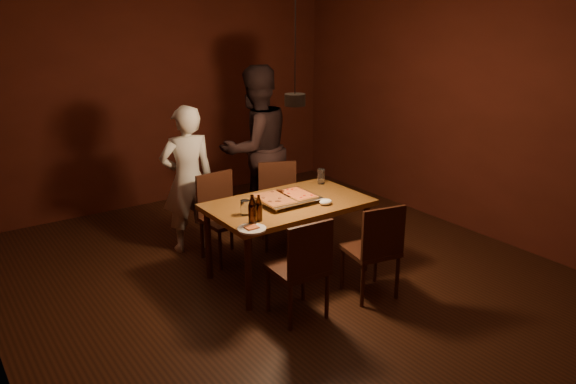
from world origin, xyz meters
TOP-DOWN VIEW (x-y plane):
  - room_shell at (0.00, 0.00)m, footprint 6.00×6.00m
  - dining_table at (0.07, 0.21)m, footprint 1.50×0.90m
  - chair_far_left at (-0.26, 0.94)m, footprint 0.44×0.44m
  - chair_far_right at (0.46, 0.93)m, footprint 0.56×0.56m
  - chair_near_left at (-0.31, -0.55)m, footprint 0.44×0.44m
  - chair_near_right at (0.43, -0.62)m, footprint 0.49×0.49m
  - pizza_tray at (0.07, 0.22)m, footprint 0.56×0.46m
  - pizza_meat at (-0.07, 0.23)m, footprint 0.29×0.44m
  - pizza_cheese at (0.19, 0.22)m, footprint 0.24×0.37m
  - spatula at (0.07, 0.23)m, footprint 0.11×0.25m
  - beer_bottle_a at (-0.51, -0.11)m, footprint 0.07×0.07m
  - beer_bottle_b at (-0.41, -0.05)m, footprint 0.06×0.06m
  - water_glass_left at (-0.43, 0.15)m, footprint 0.08×0.08m
  - water_glass_right at (0.69, 0.49)m, footprint 0.08×0.08m
  - plate_slice at (-0.57, -0.19)m, footprint 0.24×0.24m
  - napkin at (0.32, -0.05)m, footprint 0.13×0.10m
  - diner_white at (-0.44, 1.32)m, footprint 0.62×0.45m
  - diner_dark at (0.51, 1.48)m, footprint 0.98×0.79m
  - pendant_lamp at (0.00, 0.00)m, footprint 0.18×0.18m

SIDE VIEW (x-z plane):
  - chair_far_left at x=-0.26m, z-range 0.29..0.78m
  - chair_far_right at x=0.46m, z-range 0.29..0.78m
  - chair_near_left at x=-0.31m, z-range 0.29..0.78m
  - chair_near_right at x=0.43m, z-range 0.29..0.78m
  - dining_table at x=0.07m, z-range 0.30..1.05m
  - plate_slice at x=-0.57m, z-range 0.75..0.77m
  - pizza_tray at x=0.07m, z-range 0.75..0.80m
  - napkin at x=0.32m, z-range 0.75..0.80m
  - diner_white at x=-0.44m, z-range 0.00..1.57m
  - pizza_meat at x=-0.07m, z-range 0.80..0.82m
  - pizza_cheese at x=0.19m, z-range 0.80..0.82m
  - spatula at x=0.07m, z-range 0.79..0.83m
  - water_glass_left at x=-0.43m, z-range 0.75..0.88m
  - water_glass_right at x=0.69m, z-range 0.75..0.91m
  - beer_bottle_b at x=-0.41m, z-range 0.75..0.98m
  - beer_bottle_a at x=-0.51m, z-range 0.75..1.02m
  - diner_dark at x=0.51m, z-range 0.00..1.90m
  - room_shell at x=0.00m, z-range -1.60..4.40m
  - pendant_lamp at x=0.00m, z-range 1.21..2.31m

